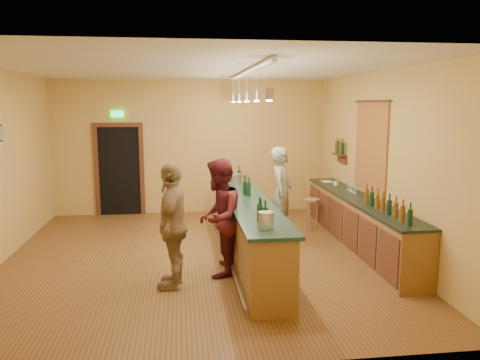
{
  "coord_description": "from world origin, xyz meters",
  "views": [
    {
      "loc": [
        -0.25,
        -7.82,
        2.62
      ],
      "look_at": [
        0.77,
        0.2,
        1.31
      ],
      "focal_mm": 35.0,
      "sensor_mm": 36.0,
      "label": 1
    }
  ],
  "objects": [
    {
      "name": "floor",
      "position": [
        0.0,
        0.0,
        0.0
      ],
      "size": [
        7.0,
        7.0,
        0.0
      ],
      "primitive_type": "plane",
      "color": "brown",
      "rests_on": "ground"
    },
    {
      "name": "ceiling",
      "position": [
        0.0,
        0.0,
        3.2
      ],
      "size": [
        6.5,
        7.0,
        0.02
      ],
      "primitive_type": "cube",
      "color": "silver",
      "rests_on": "wall_back"
    },
    {
      "name": "wall_back",
      "position": [
        0.0,
        3.5,
        1.6
      ],
      "size": [
        6.5,
        0.02,
        3.2
      ],
      "primitive_type": "cube",
      "color": "gold",
      "rests_on": "floor"
    },
    {
      "name": "wall_front",
      "position": [
        0.0,
        -3.5,
        1.6
      ],
      "size": [
        6.5,
        0.02,
        3.2
      ],
      "primitive_type": "cube",
      "color": "gold",
      "rests_on": "floor"
    },
    {
      "name": "wall_right",
      "position": [
        3.25,
        0.0,
        1.6
      ],
      "size": [
        0.02,
        7.0,
        3.2
      ],
      "primitive_type": "cube",
      "color": "gold",
      "rests_on": "floor"
    },
    {
      "name": "doorway",
      "position": [
        -1.7,
        3.47,
        1.13
      ],
      "size": [
        1.15,
        0.09,
        2.48
      ],
      "color": "black",
      "rests_on": "wall_back"
    },
    {
      "name": "tapestry",
      "position": [
        3.23,
        0.4,
        1.85
      ],
      "size": [
        0.03,
        1.4,
        1.6
      ],
      "primitive_type": "cube",
      "color": "maroon",
      "rests_on": "wall_right"
    },
    {
      "name": "bottle_shelf",
      "position": [
        3.17,
        1.9,
        1.67
      ],
      "size": [
        0.17,
        0.55,
        0.54
      ],
      "color": "#492415",
      "rests_on": "wall_right"
    },
    {
      "name": "back_counter",
      "position": [
        2.97,
        0.18,
        0.49
      ],
      "size": [
        0.6,
        4.55,
        1.27
      ],
      "color": "brown",
      "rests_on": "floor"
    },
    {
      "name": "tasting_bar",
      "position": [
        0.86,
        -0.0,
        0.61
      ],
      "size": [
        0.73,
        5.1,
        1.38
      ],
      "color": "brown",
      "rests_on": "floor"
    },
    {
      "name": "pendant_track",
      "position": [
        0.86,
        -0.0,
        2.98
      ],
      "size": [
        0.11,
        4.6,
        0.5
      ],
      "color": "silver",
      "rests_on": "ceiling"
    },
    {
      "name": "bartender",
      "position": [
        1.68,
        0.91,
        0.91
      ],
      "size": [
        0.65,
        0.78,
        1.82
      ],
      "primitive_type": "imported",
      "rotation": [
        0.0,
        0.0,
        1.18
      ],
      "color": "gray",
      "rests_on": "floor"
    },
    {
      "name": "customer_a",
      "position": [
        0.31,
        -0.85,
        0.91
      ],
      "size": [
        0.92,
        1.05,
        1.81
      ],
      "primitive_type": "imported",
      "rotation": [
        0.0,
        0.0,
        -1.88
      ],
      "color": "#59191E",
      "rests_on": "floor"
    },
    {
      "name": "customer_b",
      "position": [
        -0.38,
        -1.25,
        0.91
      ],
      "size": [
        0.63,
        1.13,
        1.83
      ],
      "primitive_type": "imported",
      "rotation": [
        0.0,
        0.0,
        -1.75
      ],
      "color": "#997A51",
      "rests_on": "floor"
    },
    {
      "name": "bar_stool",
      "position": [
        2.44,
        1.47,
        0.53
      ],
      "size": [
        0.33,
        0.33,
        0.67
      ],
      "rotation": [
        0.0,
        0.0,
        0.33
      ],
      "color": "olive",
      "rests_on": "floor"
    }
  ]
}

